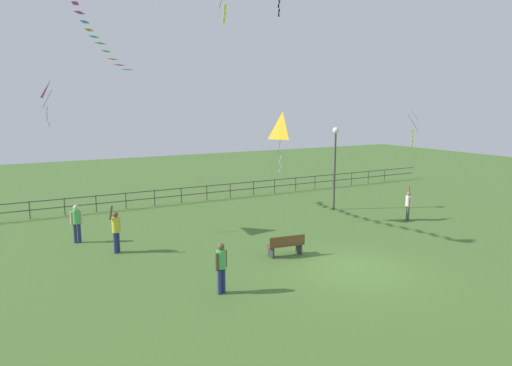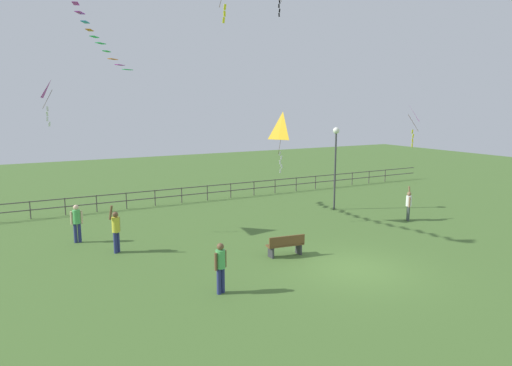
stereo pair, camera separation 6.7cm
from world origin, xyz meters
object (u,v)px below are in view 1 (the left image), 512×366
Objects in this scene: kite_0 at (52,91)px; kite_1 at (408,116)px; person_1 at (116,229)px; person_2 at (408,204)px; kite_3 at (283,128)px; person_0 at (77,221)px; person_3 at (221,265)px; park_bench at (286,245)px; lamppost at (335,150)px.

kite_1 is (15.14, -5.98, -1.10)m from kite_0.
person_1 is 6.82m from kite_0.
kite_3 is at bearing 154.67° from person_2.
person_1 is (1.17, -2.24, 0.04)m from person_0.
person_1 is 14.36m from kite_1.
person_1 is 14.40m from person_2.
person_3 is 12.86m from kite_1.
kite_1 reaches higher than person_3.
person_1 reaches higher than park_bench.
lamppost is 13.95m from person_0.
lamppost is 4.82m from kite_1.
person_1 is at bearing 172.67° from person_2.
kite_1 is at bearing -21.55° from kite_0.
kite_3 reaches higher than lamppost.
lamppost reaches higher than person_0.
kite_1 is (7.80, 1.42, 4.89)m from park_bench.
kite_1 is at bearing -9.40° from person_1.
kite_0 is at bearing 173.24° from lamppost.
kite_0 reaches higher than person_3.
kite_1 is at bearing -77.86° from lamppost.
lamppost is at bearing 14.85° from kite_3.
person_3 is (-3.75, -2.11, 0.48)m from park_bench.
kite_3 reaches higher than person_1.
kite_1 is 0.67× the size of kite_3.
kite_0 reaches higher than person_0.
person_1 is at bearing -66.36° from kite_0.
lamppost is 2.35× the size of kite_0.
lamppost is 2.35× the size of person_1.
person_2 is at bearing -25.33° from kite_3.
lamppost is at bearing 113.60° from person_2.
kite_1 is at bearing 16.98° from person_3.
person_0 is 0.56× the size of kite_3.
person_0 is at bearing 139.35° from park_bench.
kite_3 is (8.39, 0.95, 3.75)m from person_1.
lamppost is at bearing -6.76° from kite_0.
kite_1 is (0.92, -4.29, 2.00)m from lamppost.
kite_0 is at bearing 110.70° from person_3.
lamppost is 9.39m from park_bench.
person_2 is at bearing -19.32° from kite_0.
person_1 is at bearing -170.71° from lamppost.
kite_0 reaches higher than park_bench.
kite_0 is 1.00× the size of kite_1.
kite_0 is at bearing 158.45° from kite_1.
person_3 is at bearing -143.65° from lamppost.
kite_1 is (11.55, 3.53, 4.41)m from person_3.
kite_1 is at bearing 10.31° from park_bench.
park_bench is 0.78× the size of person_1.
person_2 reaches higher than person_3.
person_0 is 5.72m from kite_0.
lamppost is at bearing -0.77° from person_0.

